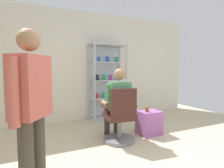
% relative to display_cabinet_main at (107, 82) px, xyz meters
% --- Properties ---
extents(back_wall, '(6.00, 0.10, 2.70)m').
position_rel_display_cabinet_main_xyz_m(back_wall, '(-0.40, 0.24, 0.39)').
color(back_wall, silver).
rests_on(back_wall, ground).
extents(display_cabinet_main, '(0.90, 0.45, 1.90)m').
position_rel_display_cabinet_main_xyz_m(display_cabinet_main, '(0.00, 0.00, 0.00)').
color(display_cabinet_main, '#B7B7BC').
rests_on(display_cabinet_main, ground).
extents(office_chair, '(0.59, 0.56, 0.96)m').
position_rel_display_cabinet_main_xyz_m(office_chair, '(-0.41, -1.55, -0.57)').
color(office_chair, slate).
rests_on(office_chair, ground).
extents(seated_shopkeeper, '(0.52, 0.59, 1.29)m').
position_rel_display_cabinet_main_xyz_m(seated_shopkeeper, '(-0.39, -1.38, -0.25)').
color(seated_shopkeeper, '#3F382D').
rests_on(seated_shopkeeper, ground).
extents(storage_crate, '(0.42, 0.37, 0.46)m').
position_rel_display_cabinet_main_xyz_m(storage_crate, '(0.30, -1.41, -0.73)').
color(storage_crate, '#9E599E').
rests_on(storage_crate, ground).
extents(tea_glass, '(0.07, 0.07, 0.09)m').
position_rel_display_cabinet_main_xyz_m(tea_glass, '(0.22, -1.45, -0.45)').
color(tea_glass, brown).
rests_on(tea_glass, storage_crate).
extents(standing_customer, '(0.39, 0.44, 1.63)m').
position_rel_display_cabinet_main_xyz_m(standing_customer, '(-1.83, -2.56, -0.03)').
color(standing_customer, '#3F382D').
rests_on(standing_customer, ground).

